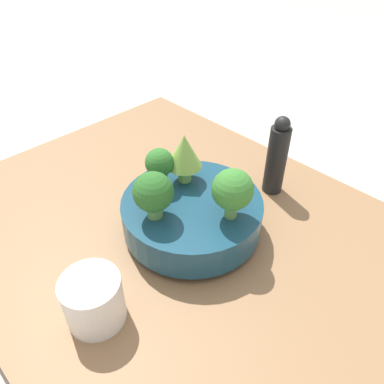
{
  "coord_description": "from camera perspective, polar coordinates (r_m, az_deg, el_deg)",
  "views": [
    {
      "loc": [
        0.33,
        -0.34,
        0.53
      ],
      "look_at": [
        -0.03,
        0.01,
        0.12
      ],
      "focal_mm": 35.0,
      "sensor_mm": 36.0,
      "label": 1
    }
  ],
  "objects": [
    {
      "name": "ground_plane",
      "position": [
        0.71,
        0.96,
        -9.42
      ],
      "size": [
        6.0,
        6.0,
        0.0
      ],
      "primitive_type": "plane",
      "color": "#ADA89E"
    },
    {
      "name": "table",
      "position": [
        0.7,
        0.97,
        -8.58
      ],
      "size": [
        1.03,
        0.71,
        0.03
      ],
      "color": "olive",
      "rests_on": "ground_plane"
    },
    {
      "name": "bowl",
      "position": [
        0.68,
        0.0,
        -3.34
      ],
      "size": [
        0.25,
        0.25,
        0.07
      ],
      "color": "navy",
      "rests_on": "table"
    },
    {
      "name": "romanesco_piece_far",
      "position": [
        0.67,
        -1.17,
        6.03
      ],
      "size": [
        0.06,
        0.06,
        0.1
      ],
      "color": "#7AB256",
      "rests_on": "bowl"
    },
    {
      "name": "broccoli_floret_right",
      "position": [
        0.6,
        6.19,
        0.25
      ],
      "size": [
        0.07,
        0.07,
        0.09
      ],
      "color": "#609347",
      "rests_on": "bowl"
    },
    {
      "name": "broccoli_floret_left",
      "position": [
        0.67,
        -4.97,
        4.18
      ],
      "size": [
        0.05,
        0.05,
        0.07
      ],
      "color": "#609347",
      "rests_on": "bowl"
    },
    {
      "name": "broccoli_floret_front",
      "position": [
        0.6,
        -5.92,
        -0.16
      ],
      "size": [
        0.07,
        0.07,
        0.08
      ],
      "color": "#609347",
      "rests_on": "bowl"
    },
    {
      "name": "cup",
      "position": [
        0.58,
        -14.56,
        -15.87
      ],
      "size": [
        0.09,
        0.09,
        0.08
      ],
      "color": "silver",
      "rests_on": "table"
    },
    {
      "name": "pepper_mill",
      "position": [
        0.77,
        12.83,
        5.19
      ],
      "size": [
        0.04,
        0.04,
        0.17
      ],
      "color": "black",
      "rests_on": "table"
    }
  ]
}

